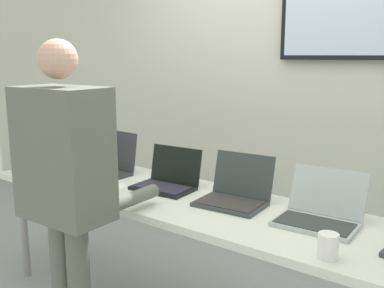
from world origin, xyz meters
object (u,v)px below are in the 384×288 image
(workbench, at_px, (196,209))
(laptop_station_2, at_px, (235,193))
(person, at_px, (66,178))
(coffee_mug, at_px, (328,246))
(laptop_station_3, at_px, (320,212))
(equipment_box, at_px, (64,141))
(laptop_station_1, at_px, (168,179))
(laptop_station_0, at_px, (109,165))

(workbench, bearing_deg, laptop_station_2, 24.97)
(workbench, height_order, person, person)
(coffee_mug, bearing_deg, laptop_station_3, 116.40)
(equipment_box, height_order, laptop_station_2, equipment_box)
(laptop_station_1, xyz_separation_m, laptop_station_2, (0.47, 0.01, 0.00))
(laptop_station_1, height_order, laptop_station_3, laptop_station_3)
(equipment_box, distance_m, person, 1.11)
(workbench, xyz_separation_m, laptop_station_0, (-0.78, 0.08, 0.11))
(laptop_station_1, distance_m, laptop_station_3, 0.94)
(laptop_station_1, relative_size, laptop_station_2, 0.99)
(coffee_mug, bearing_deg, laptop_station_0, 168.51)
(laptop_station_1, bearing_deg, coffee_mug, -16.64)
(equipment_box, xyz_separation_m, laptop_station_2, (1.38, 0.06, -0.13))
(equipment_box, bearing_deg, coffee_mug, -7.94)
(equipment_box, distance_m, coffee_mug, 2.05)
(workbench, distance_m, laptop_station_2, 0.24)
(laptop_station_0, relative_size, person, 0.20)
(laptop_station_0, bearing_deg, laptop_station_1, 0.31)
(laptop_station_2, xyz_separation_m, person, (-0.49, -0.71, 0.15))
(laptop_station_0, bearing_deg, laptop_station_2, 0.68)
(laptop_station_1, xyz_separation_m, coffee_mug, (1.11, -0.33, -0.01))
(equipment_box, relative_size, laptop_station_3, 0.97)
(workbench, height_order, laptop_station_3, laptop_station_3)
(laptop_station_1, distance_m, person, 0.72)
(laptop_station_0, bearing_deg, laptop_station_3, 0.53)
(laptop_station_2, bearing_deg, person, -124.54)
(equipment_box, bearing_deg, laptop_station_1, 3.06)
(laptop_station_2, height_order, person, person)
(workbench, distance_m, laptop_station_1, 0.30)
(laptop_station_0, xyz_separation_m, laptop_station_1, (0.51, 0.00, -0.01))
(equipment_box, height_order, laptop_station_0, equipment_box)
(equipment_box, distance_m, laptop_station_0, 0.43)
(laptop_station_3, distance_m, coffee_mug, 0.38)
(person, bearing_deg, laptop_station_0, 124.77)
(laptop_station_3, bearing_deg, laptop_station_0, -179.47)
(equipment_box, xyz_separation_m, laptop_station_3, (1.85, 0.06, -0.13))
(person, relative_size, coffee_mug, 16.22)
(workbench, relative_size, coffee_mug, 28.48)
(workbench, xyz_separation_m, person, (-0.30, -0.62, 0.26))
(equipment_box, distance_m, laptop_station_1, 0.93)
(laptop_station_0, xyz_separation_m, person, (0.49, -0.70, 0.15))
(equipment_box, distance_m, laptop_station_2, 1.39)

